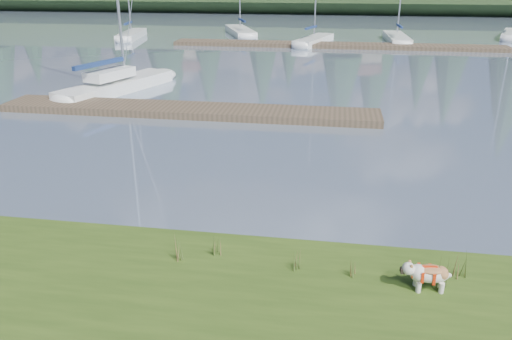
# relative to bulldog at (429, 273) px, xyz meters

# --- Properties ---
(ground) EXTENTS (200.00, 200.00, 0.00)m
(ground) POSITION_rel_bulldog_xyz_m (-3.88, 32.91, -0.67)
(ground) COLOR slate
(ground) RESTS_ON ground
(bulldog) EXTENTS (0.87, 0.41, 0.52)m
(bulldog) POSITION_rel_bulldog_xyz_m (0.00, 0.00, 0.00)
(bulldog) COLOR silver
(bulldog) RESTS_ON bank
(sailboat_main) EXTENTS (4.04, 7.94, 11.42)m
(sailboat_main) POSITION_rel_bulldog_xyz_m (-12.31, 15.89, -0.25)
(sailboat_main) COLOR white
(sailboat_main) RESTS_ON ground
(dock_near) EXTENTS (16.00, 2.00, 0.30)m
(dock_near) POSITION_rel_bulldog_xyz_m (-7.88, 11.91, -0.52)
(dock_near) COLOR #4C3D2C
(dock_near) RESTS_ON ground
(dock_far) EXTENTS (26.00, 2.20, 0.30)m
(dock_far) POSITION_rel_bulldog_xyz_m (-1.88, 32.91, -0.52)
(dock_far) COLOR #4C3D2C
(dock_far) RESTS_ON ground
(sailboat_bg_0) EXTENTS (2.60, 7.43, 10.66)m
(sailboat_bg_0) POSITION_rel_bulldog_xyz_m (-20.13, 36.37, -0.35)
(sailboat_bg_0) COLOR white
(sailboat_bg_0) RESTS_ON ground
(sailboat_bg_1) EXTENTS (4.71, 8.81, 12.98)m
(sailboat_bg_1) POSITION_rel_bulldog_xyz_m (-11.22, 40.81, -0.35)
(sailboat_bg_1) COLOR white
(sailboat_bg_1) RESTS_ON ground
(sailboat_bg_2) EXTENTS (3.37, 7.35, 10.96)m
(sailboat_bg_2) POSITION_rel_bulldog_xyz_m (-3.53, 35.07, -0.34)
(sailboat_bg_2) COLOR white
(sailboat_bg_2) RESTS_ON ground
(sailboat_bg_3) EXTENTS (1.83, 8.00, 11.68)m
(sailboat_bg_3) POSITION_rel_bulldog_xyz_m (3.14, 37.67, -0.35)
(sailboat_bg_3) COLOR white
(sailboat_bg_3) RESTS_ON ground
(weed_0) EXTENTS (0.17, 0.14, 0.52)m
(weed_0) POSITION_rel_bulldog_xyz_m (-3.95, 0.54, -0.11)
(weed_0) COLOR #475B23
(weed_0) RESTS_ON bank
(weed_1) EXTENTS (0.17, 0.14, 0.55)m
(weed_1) POSITION_rel_bulldog_xyz_m (-2.35, 0.28, -0.09)
(weed_1) COLOR #475B23
(weed_1) RESTS_ON bank
(weed_2) EXTENTS (0.17, 0.14, 0.67)m
(weed_2) POSITION_rel_bulldog_xyz_m (0.27, 0.02, -0.04)
(weed_2) COLOR #475B23
(weed_2) RESTS_ON bank
(weed_3) EXTENTS (0.17, 0.14, 0.57)m
(weed_3) POSITION_rel_bulldog_xyz_m (-4.65, 0.22, -0.09)
(weed_3) COLOR #475B23
(weed_3) RESTS_ON bank
(weed_4) EXTENTS (0.17, 0.14, 0.43)m
(weed_4) POSITION_rel_bulldog_xyz_m (-1.28, 0.22, -0.14)
(weed_4) COLOR #475B23
(weed_4) RESTS_ON bank
(weed_5) EXTENTS (0.17, 0.14, 0.66)m
(weed_5) POSITION_rel_bulldog_xyz_m (0.66, 0.47, -0.05)
(weed_5) COLOR #475B23
(weed_5) RESTS_ON bank
(mud_lip) EXTENTS (60.00, 0.50, 0.14)m
(mud_lip) POSITION_rel_bulldog_xyz_m (-3.88, 1.31, -0.60)
(mud_lip) COLOR #33281C
(mud_lip) RESTS_ON ground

